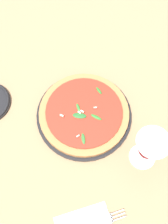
{
  "coord_description": "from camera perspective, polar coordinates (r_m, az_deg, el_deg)",
  "views": [
    {
      "loc": [
        -0.21,
        -0.29,
        0.8
      ],
      "look_at": [
        -0.01,
        -0.01,
        0.03
      ],
      "focal_mm": 42.0,
      "sensor_mm": 36.0,
      "label": 1
    }
  ],
  "objects": [
    {
      "name": "ground_plane",
      "position": [
        0.88,
        0.42,
        0.03
      ],
      "size": [
        6.0,
        6.0,
        0.0
      ],
      "primitive_type": "plane",
      "color": "#9E7A56"
    },
    {
      "name": "pizza_arugula_main",
      "position": [
        0.85,
        0.0,
        -0.37
      ],
      "size": [
        0.31,
        0.31,
        0.05
      ],
      "color": "black",
      "rests_on": "ground_plane"
    },
    {
      "name": "wine_glass",
      "position": [
        0.75,
        14.09,
        -7.43
      ],
      "size": [
        0.09,
        0.09,
        0.15
      ],
      "color": "white",
      "rests_on": "ground_plane"
    }
  ]
}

